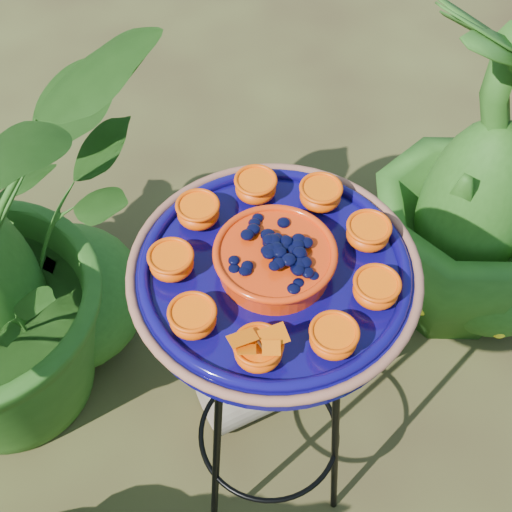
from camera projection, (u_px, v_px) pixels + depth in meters
name	position (u px, v px, depth m)	size (l,w,h in m)	color
tripod_stand	(271.00, 385.00, 1.38)	(0.34, 0.35, 0.85)	black
feeder_dish	(275.00, 270.00, 1.08)	(0.48, 0.48, 0.10)	#0B0650
driftwood_log	(298.00, 362.00, 1.89)	(0.18, 0.18, 0.54)	tan
shrub_back_right	(484.00, 178.00, 1.77)	(0.54, 0.54, 0.96)	#224E14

